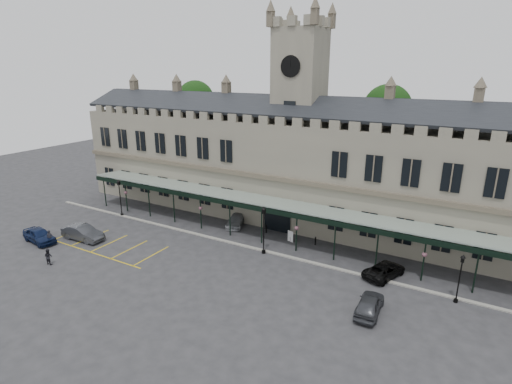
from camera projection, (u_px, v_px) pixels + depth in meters
The scene contains 22 objects.
ground at pixel (224, 271), 36.60m from camera, with size 140.00×140.00×0.00m, color #2B2B2D.
station_building at pixel (297, 167), 47.87m from camera, with size 60.00×10.36×17.30m.
clock_tower at pixel (299, 111), 45.97m from camera, with size 5.60×5.60×24.80m.
canopy at pixel (263, 221), 42.08m from camera, with size 50.00×4.10×4.30m.
kerb at pixel (254, 248), 41.15m from camera, with size 60.00×0.40×0.12m, color gray.
parking_markings at pixel (105, 245), 41.98m from camera, with size 16.00×6.00×0.01m, color gold, non-canonical shape.
tree_behind_left at pixel (196, 101), 63.93m from camera, with size 6.00×6.00×16.00m.
tree_behind_mid at pixel (387, 110), 49.74m from camera, with size 6.00×6.00×16.00m.
lamp_post_left at pixel (120, 194), 49.45m from camera, with size 0.45×0.45×4.78m.
lamp_post_mid at pixel (264, 226), 39.30m from camera, with size 0.47×0.47×5.01m.
lamp_post_right at pixel (460, 274), 31.03m from camera, with size 0.40×0.40×4.18m.
traffic_cone at pixel (364, 302), 31.22m from camera, with size 0.39×0.39×0.62m.
sign_board at pixel (290, 236), 42.69m from camera, with size 0.70×0.23×1.22m.
bollard_left at pixel (266, 229), 45.00m from camera, with size 0.18×0.18×0.99m, color black.
bollard_right at pixel (315, 241), 41.91m from camera, with size 0.16×0.16×0.89m, color black.
car_left_a at pixel (39, 235), 42.51m from camera, with size 1.84×4.57×1.56m, color #0D193B.
car_left_b at pixel (83, 233), 43.10m from camera, with size 1.72×4.94×1.63m, color #35373D.
car_taxi at pixel (236, 220), 47.07m from camera, with size 1.77×4.34×1.26m, color #95979C.
car_van at pixel (384, 270), 35.50m from camera, with size 2.08×4.50×1.25m, color black.
car_right_a at pixel (369, 304), 30.18m from camera, with size 1.71×4.26×1.45m, color #35373D.
person_a at pixel (50, 238), 41.75m from camera, with size 0.60×0.39×1.65m, color black.
person_b at pixel (48, 257), 37.71m from camera, with size 0.75×0.59×1.55m, color black.
Camera 1 is at (18.82, -27.00, 17.84)m, focal length 28.00 mm.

